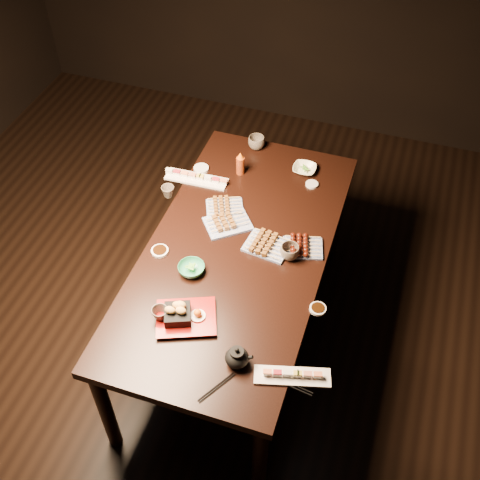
{
  "coord_description": "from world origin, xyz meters",
  "views": [
    {
      "loc": [
        1.13,
        -1.67,
        3.03
      ],
      "look_at": [
        0.47,
        0.32,
        0.77
      ],
      "focal_mm": 45.0,
      "sensor_mm": 36.0,
      "label": 1
    }
  ],
  "objects_px": {
    "condiment_bottle": "(240,163)",
    "sushi_platter_near": "(292,375)",
    "teapot": "(237,356)",
    "teacup_far_left": "(168,192)",
    "edamame_bowl_green": "(191,269)",
    "teacup_far_right": "(256,143)",
    "yakitori_plate_right": "(267,244)",
    "teacup_mid_right": "(290,252)",
    "sushi_platter_far": "(196,177)",
    "yakitori_plate_center": "(228,221)",
    "dining_table": "(237,295)",
    "yakitori_plate_left": "(225,206)",
    "teacup_near_left": "(160,314)",
    "tempura_tray": "(186,313)",
    "edamame_bowl_cream": "(304,169)"
  },
  "relations": [
    {
      "from": "yakitori_plate_right",
      "to": "sushi_platter_far",
      "type": "bearing_deg",
      "value": 152.41
    },
    {
      "from": "sushi_platter_near",
      "to": "sushi_platter_far",
      "type": "distance_m",
      "value": 1.35
    },
    {
      "from": "dining_table",
      "to": "teacup_mid_right",
      "type": "relative_size",
      "value": 18.54
    },
    {
      "from": "yakitori_plate_center",
      "to": "edamame_bowl_cream",
      "type": "distance_m",
      "value": 0.62
    },
    {
      "from": "teacup_far_left",
      "to": "teapot",
      "type": "relative_size",
      "value": 0.58
    },
    {
      "from": "teacup_far_left",
      "to": "teacup_mid_right",
      "type": "bearing_deg",
      "value": -16.55
    },
    {
      "from": "teacup_mid_right",
      "to": "edamame_bowl_cream",
      "type": "bearing_deg",
      "value": 97.75
    },
    {
      "from": "edamame_bowl_cream",
      "to": "teacup_far_left",
      "type": "distance_m",
      "value": 0.8
    },
    {
      "from": "yakitori_plate_left",
      "to": "edamame_bowl_green",
      "type": "height_order",
      "value": "yakitori_plate_left"
    },
    {
      "from": "sushi_platter_near",
      "to": "teacup_far_left",
      "type": "relative_size",
      "value": 4.54
    },
    {
      "from": "teacup_near_left",
      "to": "teacup_mid_right",
      "type": "height_order",
      "value": "teacup_mid_right"
    },
    {
      "from": "sushi_platter_far",
      "to": "teacup_mid_right",
      "type": "distance_m",
      "value": 0.77
    },
    {
      "from": "dining_table",
      "to": "yakitori_plate_left",
      "type": "bearing_deg",
      "value": 105.43
    },
    {
      "from": "teacup_mid_right",
      "to": "condiment_bottle",
      "type": "bearing_deg",
      "value": 129.24
    },
    {
      "from": "yakitori_plate_center",
      "to": "yakitori_plate_right",
      "type": "bearing_deg",
      "value": -58.38
    },
    {
      "from": "sushi_platter_far",
      "to": "yakitori_plate_right",
      "type": "relative_size",
      "value": 1.61
    },
    {
      "from": "sushi_platter_far",
      "to": "yakitori_plate_center",
      "type": "xyz_separation_m",
      "value": [
        0.29,
        -0.28,
        0.01
      ]
    },
    {
      "from": "sushi_platter_near",
      "to": "edamame_bowl_green",
      "type": "bearing_deg",
      "value": 131.48
    },
    {
      "from": "dining_table",
      "to": "sushi_platter_far",
      "type": "distance_m",
      "value": 0.71
    },
    {
      "from": "tempura_tray",
      "to": "teacup_far_left",
      "type": "bearing_deg",
      "value": 96.28
    },
    {
      "from": "teacup_far_left",
      "to": "teacup_far_right",
      "type": "height_order",
      "value": "teacup_far_right"
    },
    {
      "from": "sushi_platter_near",
      "to": "teacup_mid_right",
      "type": "bearing_deg",
      "value": 91.08
    },
    {
      "from": "yakitori_plate_center",
      "to": "teacup_near_left",
      "type": "height_order",
      "value": "teacup_near_left"
    },
    {
      "from": "sushi_platter_near",
      "to": "tempura_tray",
      "type": "distance_m",
      "value": 0.56
    },
    {
      "from": "edamame_bowl_green",
      "to": "teapot",
      "type": "bearing_deg",
      "value": -48.05
    },
    {
      "from": "teacup_mid_right",
      "to": "sushi_platter_far",
      "type": "bearing_deg",
      "value": 148.63
    },
    {
      "from": "dining_table",
      "to": "yakitori_plate_right",
      "type": "height_order",
      "value": "yakitori_plate_right"
    },
    {
      "from": "dining_table",
      "to": "teacup_far_left",
      "type": "relative_size",
      "value": 25.01
    },
    {
      "from": "condiment_bottle",
      "to": "sushi_platter_near",
      "type": "bearing_deg",
      "value": -62.22
    },
    {
      "from": "sushi_platter_far",
      "to": "yakitori_plate_center",
      "type": "distance_m",
      "value": 0.4
    },
    {
      "from": "teacup_mid_right",
      "to": "edamame_bowl_green",
      "type": "bearing_deg",
      "value": -150.57
    },
    {
      "from": "tempura_tray",
      "to": "teacup_near_left",
      "type": "height_order",
      "value": "tempura_tray"
    },
    {
      "from": "tempura_tray",
      "to": "teacup_near_left",
      "type": "bearing_deg",
      "value": 173.87
    },
    {
      "from": "tempura_tray",
      "to": "teacup_far_right",
      "type": "distance_m",
      "value": 1.31
    },
    {
      "from": "teacup_far_left",
      "to": "teacup_far_right",
      "type": "distance_m",
      "value": 0.65
    },
    {
      "from": "yakitori_plate_right",
      "to": "teacup_mid_right",
      "type": "relative_size",
      "value": 2.29
    },
    {
      "from": "teacup_mid_right",
      "to": "teacup_far_right",
      "type": "bearing_deg",
      "value": 118.06
    },
    {
      "from": "yakitori_plate_center",
      "to": "condiment_bottle",
      "type": "xyz_separation_m",
      "value": [
        -0.07,
        0.42,
        0.04
      ]
    },
    {
      "from": "sushi_platter_near",
      "to": "edamame_bowl_cream",
      "type": "distance_m",
      "value": 1.35
    },
    {
      "from": "sushi_platter_near",
      "to": "teacup_mid_right",
      "type": "relative_size",
      "value": 3.37
    },
    {
      "from": "sushi_platter_far",
      "to": "dining_table",
      "type": "bearing_deg",
      "value": 129.72
    },
    {
      "from": "tempura_tray",
      "to": "teapot",
      "type": "bearing_deg",
      "value": -47.89
    },
    {
      "from": "edamame_bowl_green",
      "to": "edamame_bowl_cream",
      "type": "bearing_deg",
      "value": 69.39
    },
    {
      "from": "teacup_near_left",
      "to": "condiment_bottle",
      "type": "bearing_deg",
      "value": 88.63
    },
    {
      "from": "sushi_platter_near",
      "to": "teapot",
      "type": "bearing_deg",
      "value": 166.46
    },
    {
      "from": "edamame_bowl_green",
      "to": "yakitori_plate_left",
      "type": "bearing_deg",
      "value": 88.98
    },
    {
      "from": "yakitori_plate_right",
      "to": "teacup_far_right",
      "type": "xyz_separation_m",
      "value": [
        -0.29,
        0.76,
        0.01
      ]
    },
    {
      "from": "yakitori_plate_right",
      "to": "teapot",
      "type": "height_order",
      "value": "teapot"
    },
    {
      "from": "teacup_mid_right",
      "to": "tempura_tray",
      "type": "bearing_deg",
      "value": -123.92
    },
    {
      "from": "edamame_bowl_green",
      "to": "teacup_near_left",
      "type": "bearing_deg",
      "value": -95.7
    }
  ]
}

